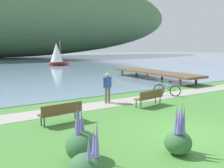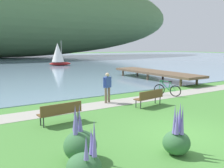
{
  "view_description": "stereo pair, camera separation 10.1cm",
  "coord_description": "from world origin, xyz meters",
  "px_view_note": "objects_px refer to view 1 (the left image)",
  "views": [
    {
      "loc": [
        -6.98,
        -5.86,
        3.21
      ],
      "look_at": [
        0.68,
        6.11,
        1.0
      ],
      "focal_mm": 39.91,
      "sensor_mm": 36.0,
      "label": 1
    },
    {
      "loc": [
        -6.9,
        -5.92,
        3.21
      ],
      "look_at": [
        0.68,
        6.11,
        1.0
      ],
      "focal_mm": 39.91,
      "sensor_mm": 36.0,
      "label": 2
    }
  ],
  "objects_px": {
    "park_bench_further_along": "(61,111)",
    "sailboat_nearest_to_shore": "(57,54)",
    "bicycle_leaning_near_bench": "(167,90)",
    "park_bench_near_camera": "(150,97)",
    "person_at_shoreline": "(107,86)"
  },
  "relations": [
    {
      "from": "person_at_shoreline",
      "to": "bicycle_leaning_near_bench",
      "type": "bearing_deg",
      "value": -4.61
    },
    {
      "from": "bicycle_leaning_near_bench",
      "to": "sailboat_nearest_to_shore",
      "type": "xyz_separation_m",
      "value": [
        2.51,
        26.67,
        1.48
      ]
    },
    {
      "from": "park_bench_further_along",
      "to": "person_at_shoreline",
      "type": "height_order",
      "value": "person_at_shoreline"
    },
    {
      "from": "bicycle_leaning_near_bench",
      "to": "person_at_shoreline",
      "type": "height_order",
      "value": "person_at_shoreline"
    },
    {
      "from": "park_bench_further_along",
      "to": "sailboat_nearest_to_shore",
      "type": "relative_size",
      "value": 0.47
    },
    {
      "from": "sailboat_nearest_to_shore",
      "to": "bicycle_leaning_near_bench",
      "type": "bearing_deg",
      "value": -95.38
    },
    {
      "from": "park_bench_near_camera",
      "to": "park_bench_further_along",
      "type": "bearing_deg",
      "value": -176.4
    },
    {
      "from": "park_bench_further_along",
      "to": "bicycle_leaning_near_bench",
      "type": "xyz_separation_m",
      "value": [
        7.87,
        1.85,
        -0.12
      ]
    },
    {
      "from": "bicycle_leaning_near_bench",
      "to": "person_at_shoreline",
      "type": "bearing_deg",
      "value": 175.39
    },
    {
      "from": "park_bench_near_camera",
      "to": "person_at_shoreline",
      "type": "xyz_separation_m",
      "value": [
        -1.48,
        1.88,
        0.46
      ]
    },
    {
      "from": "bicycle_leaning_near_bench",
      "to": "sailboat_nearest_to_shore",
      "type": "distance_m",
      "value": 26.83
    },
    {
      "from": "sailboat_nearest_to_shore",
      "to": "park_bench_near_camera",
      "type": "bearing_deg",
      "value": -100.66
    },
    {
      "from": "person_at_shoreline",
      "to": "sailboat_nearest_to_shore",
      "type": "relative_size",
      "value": 0.44
    },
    {
      "from": "park_bench_further_along",
      "to": "person_at_shoreline",
      "type": "bearing_deg",
      "value": 31.45
    },
    {
      "from": "park_bench_near_camera",
      "to": "bicycle_leaning_near_bench",
      "type": "relative_size",
      "value": 1.18
    }
  ]
}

